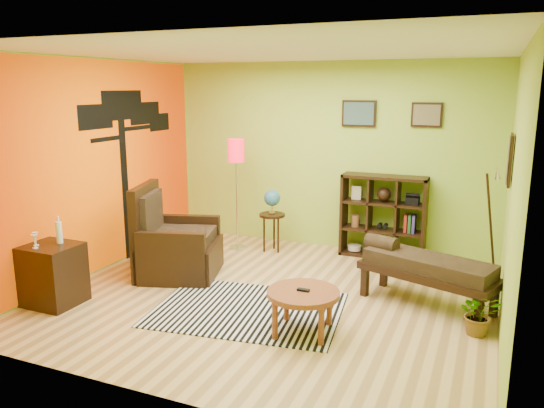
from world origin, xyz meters
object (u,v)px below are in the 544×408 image
at_px(coffee_table, 303,297).
at_px(side_cabinet, 53,274).
at_px(cube_shelf, 384,217).
at_px(bench, 424,267).
at_px(floor_lamp, 236,161).
at_px(globe_table, 272,205).
at_px(armchair, 174,248).
at_px(potted_plant, 479,318).

bearing_deg(coffee_table, side_cabinet, -171.93).
xyz_separation_m(cube_shelf, bench, (0.77, -1.56, -0.15)).
relative_size(floor_lamp, globe_table, 1.79).
bearing_deg(bench, armchair, -175.48).
xyz_separation_m(globe_table, bench, (2.36, -1.19, -0.26)).
bearing_deg(floor_lamp, coffee_table, -50.61).
distance_m(bench, potted_plant, 0.87).
bearing_deg(cube_shelf, armchair, -142.86).
relative_size(armchair, globe_table, 1.31).
xyz_separation_m(coffee_table, armchair, (-2.14, 0.95, -0.02)).
bearing_deg(floor_lamp, potted_plant, -25.11).
bearing_deg(globe_table, bench, -26.68).
relative_size(side_cabinet, potted_plant, 2.29).
distance_m(floor_lamp, globe_table, 0.85).
height_order(floor_lamp, cube_shelf, floor_lamp).
bearing_deg(bench, potted_plant, -41.90).
xyz_separation_m(bench, potted_plant, (0.61, -0.55, -0.28)).
relative_size(floor_lamp, potted_plant, 3.81).
bearing_deg(floor_lamp, side_cabinet, -109.92).
relative_size(side_cabinet, floor_lamp, 0.60).
relative_size(coffee_table, floor_lamp, 0.43).
bearing_deg(side_cabinet, cube_shelf, 45.46).
xyz_separation_m(coffee_table, side_cabinet, (-2.87, -0.41, -0.03)).
bearing_deg(side_cabinet, armchair, 61.74).
distance_m(side_cabinet, potted_plant, 4.63).
height_order(armchair, cube_shelf, cube_shelf).
bearing_deg(floor_lamp, cube_shelf, 12.10).
distance_m(side_cabinet, floor_lamp, 3.05).
distance_m(cube_shelf, potted_plant, 2.56).
xyz_separation_m(side_cabinet, potted_plant, (4.50, 1.06, -0.18)).
relative_size(coffee_table, bench, 0.45).
height_order(armchair, floor_lamp, floor_lamp).
relative_size(globe_table, potted_plant, 2.13).
xyz_separation_m(armchair, floor_lamp, (0.25, 1.35, 1.00)).
bearing_deg(bench, side_cabinet, -157.50).
bearing_deg(globe_table, cube_shelf, 13.01).
distance_m(coffee_table, potted_plant, 1.77).
relative_size(armchair, bench, 0.76).
height_order(cube_shelf, bench, cube_shelf).
distance_m(coffee_table, globe_table, 2.76).
bearing_deg(floor_lamp, armchair, -100.51).
xyz_separation_m(globe_table, cube_shelf, (1.59, 0.37, -0.11)).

